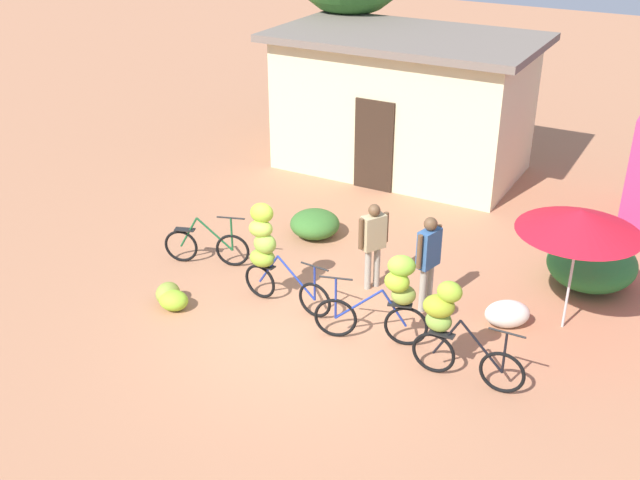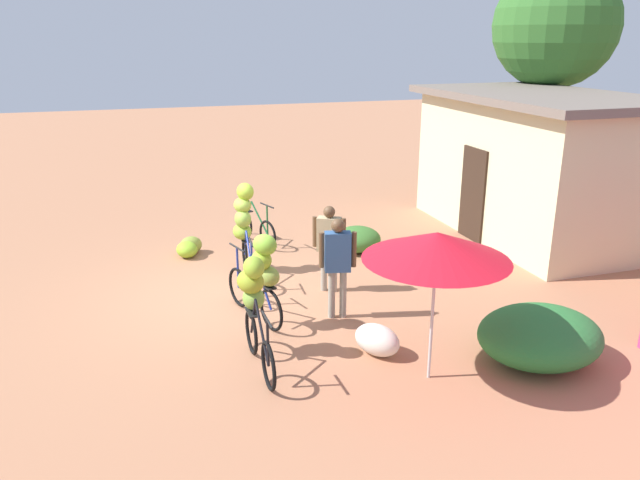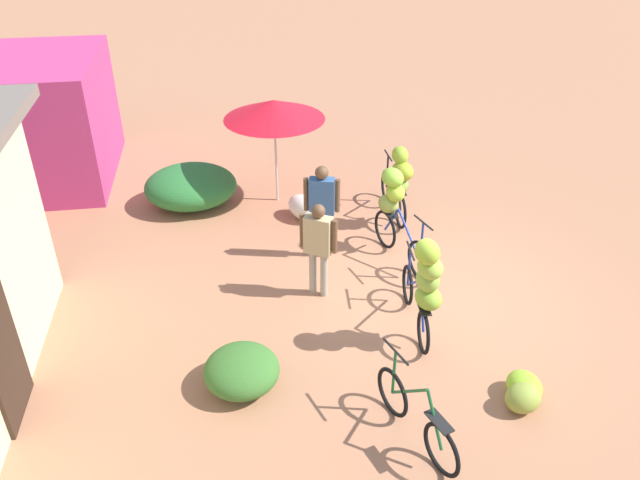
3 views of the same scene
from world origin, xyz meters
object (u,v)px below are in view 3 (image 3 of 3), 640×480
object	(u,v)px
market_umbrella	(274,110)
bicycle_leftmost	(416,417)
shop_pink	(33,120)
bicycle_center_loaded	(395,207)
banana_pile_on_ground	(524,392)
bicycle_near_pile	(425,282)
person_vendor	(322,203)
produce_sack	(303,207)
person_bystander	(318,241)
bicycle_by_shop	(399,179)

from	to	relation	value
market_umbrella	bicycle_leftmost	bearing A→B (deg)	-170.53
shop_pink	market_umbrella	distance (m)	5.00
bicycle_center_loaded	banana_pile_on_ground	xyz separation A→B (m)	(-3.53, -0.75, -0.71)
bicycle_near_pile	bicycle_center_loaded	bearing A→B (deg)	-4.36
bicycle_near_pile	bicycle_center_loaded	xyz separation A→B (m)	(2.23, -0.17, -0.10)
bicycle_leftmost	person_vendor	bearing A→B (deg)	6.64
person_vendor	produce_sack	bearing A→B (deg)	6.12
market_umbrella	banana_pile_on_ground	world-z (taller)	market_umbrella
bicycle_near_pile	person_vendor	size ratio (longest dim) A/B	1.04
market_umbrella	bicycle_near_pile	world-z (taller)	market_umbrella
bicycle_center_loaded	banana_pile_on_ground	size ratio (longest dim) A/B	2.35
market_umbrella	bicycle_near_pile	bearing A→B (deg)	-160.55
market_umbrella	bicycle_near_pile	size ratio (longest dim) A/B	1.18
bicycle_leftmost	person_bystander	distance (m)	3.07
banana_pile_on_ground	produce_sack	distance (m)	5.35
shop_pink	banana_pile_on_ground	distance (m)	10.38
bicycle_by_shop	banana_pile_on_ground	size ratio (longest dim) A/B	2.28
market_umbrella	produce_sack	world-z (taller)	market_umbrella
market_umbrella	bicycle_leftmost	xyz separation A→B (m)	(-6.07, -1.01, -1.48)
bicycle_near_pile	bicycle_leftmost	bearing A→B (deg)	161.76
bicycle_leftmost	bicycle_center_loaded	bearing A→B (deg)	-10.43
bicycle_center_loaded	person_vendor	distance (m)	1.19
market_umbrella	bicycle_by_shop	bearing A→B (deg)	-119.76
bicycle_by_shop	banana_pile_on_ground	distance (m)	4.62
produce_sack	shop_pink	bearing A→B (deg)	63.22
bicycle_near_pile	bicycle_by_shop	distance (m)	3.28
bicycle_center_loaded	person_vendor	size ratio (longest dim) A/B	1.02
bicycle_center_loaded	person_bystander	distance (m)	1.68
bicycle_by_shop	produce_sack	bearing A→B (deg)	76.52
bicycle_by_shop	person_vendor	xyz separation A→B (m)	(-0.91, 1.50, 0.13)
banana_pile_on_ground	person_bystander	world-z (taller)	person_bystander
bicycle_center_loaded	bicycle_by_shop	world-z (taller)	bicycle_center_loaded
person_vendor	person_bystander	xyz separation A→B (m)	(-1.05, 0.21, -0.06)
market_umbrella	person_vendor	distance (m)	2.30
person_bystander	bicycle_leftmost	bearing A→B (deg)	-167.08
bicycle_leftmost	banana_pile_on_ground	size ratio (longest dim) A/B	2.12
shop_pink	bicycle_center_loaded	distance (m)	7.50
shop_pink	person_bystander	bearing A→B (deg)	-134.53
bicycle_near_pile	produce_sack	distance (m)	3.89
produce_sack	person_vendor	bearing A→B (deg)	-173.88
market_umbrella	bicycle_center_loaded	bearing A→B (deg)	-141.62
shop_pink	bicycle_near_pile	world-z (taller)	shop_pink
bicycle_leftmost	bicycle_near_pile	world-z (taller)	bicycle_near_pile
bicycle_leftmost	bicycle_by_shop	world-z (taller)	bicycle_by_shop
bicycle_near_pile	produce_sack	xyz separation A→B (m)	(3.63, 1.15, -0.76)
market_umbrella	person_vendor	size ratio (longest dim) A/B	1.23
person_vendor	bicycle_by_shop	bearing A→B (deg)	-58.83
bicycle_near_pile	banana_pile_on_ground	size ratio (longest dim) A/B	2.39
shop_pink	bicycle_center_loaded	bearing A→B (deg)	-121.82
shop_pink	bicycle_by_shop	distance (m)	7.31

